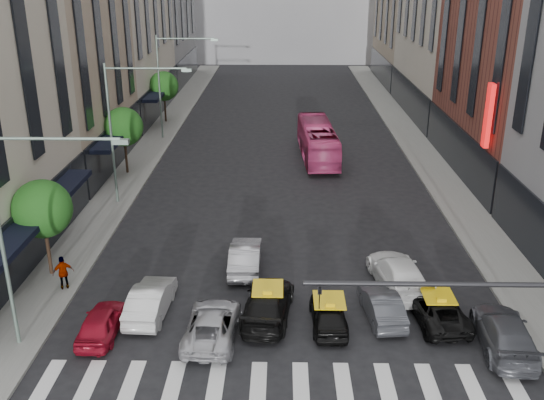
{
  "coord_description": "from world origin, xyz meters",
  "views": [
    {
      "loc": [
        -0.16,
        -17.03,
        14.7
      ],
      "look_at": [
        -0.64,
        10.5,
        4.0
      ],
      "focal_mm": 40.0,
      "sensor_mm": 36.0,
      "label": 1
    }
  ],
  "objects_px": {
    "streetlamp_mid": "(125,116)",
    "pedestrian_far": "(63,273)",
    "bus": "(318,141)",
    "taxi_center": "(329,313)",
    "taxi_left": "(268,303)",
    "car_white_front": "(151,300)",
    "car_red": "(101,322)",
    "streetlamp_far": "(169,73)",
    "streetlamp_near": "(21,214)"
  },
  "relations": [
    {
      "from": "streetlamp_mid",
      "to": "taxi_left",
      "type": "distance_m",
      "value": 17.32
    },
    {
      "from": "car_red",
      "to": "taxi_center",
      "type": "distance_m",
      "value": 9.7
    },
    {
      "from": "streetlamp_mid",
      "to": "bus",
      "type": "height_order",
      "value": "streetlamp_mid"
    },
    {
      "from": "taxi_left",
      "to": "taxi_center",
      "type": "height_order",
      "value": "taxi_left"
    },
    {
      "from": "bus",
      "to": "pedestrian_far",
      "type": "height_order",
      "value": "bus"
    },
    {
      "from": "streetlamp_near",
      "to": "taxi_center",
      "type": "distance_m",
      "value": 13.16
    },
    {
      "from": "taxi_left",
      "to": "taxi_center",
      "type": "distance_m",
      "value": 2.75
    },
    {
      "from": "taxi_left",
      "to": "streetlamp_far",
      "type": "bearing_deg",
      "value": -66.05
    },
    {
      "from": "taxi_center",
      "to": "pedestrian_far",
      "type": "distance_m",
      "value": 12.8
    },
    {
      "from": "streetlamp_mid",
      "to": "taxi_center",
      "type": "xyz_separation_m",
      "value": [
        11.94,
        -14.36,
        -5.27
      ]
    },
    {
      "from": "car_red",
      "to": "bus",
      "type": "height_order",
      "value": "bus"
    },
    {
      "from": "streetlamp_near",
      "to": "pedestrian_far",
      "type": "distance_m",
      "value": 6.66
    },
    {
      "from": "streetlamp_near",
      "to": "bus",
      "type": "bearing_deg",
      "value": 64.17
    },
    {
      "from": "taxi_center",
      "to": "streetlamp_mid",
      "type": "bearing_deg",
      "value": -51.85
    },
    {
      "from": "streetlamp_mid",
      "to": "car_white_front",
      "type": "bearing_deg",
      "value": -73.34
    },
    {
      "from": "streetlamp_near",
      "to": "bus",
      "type": "height_order",
      "value": "streetlamp_near"
    },
    {
      "from": "streetlamp_near",
      "to": "car_red",
      "type": "height_order",
      "value": "streetlamp_near"
    },
    {
      "from": "streetlamp_near",
      "to": "car_white_front",
      "type": "height_order",
      "value": "streetlamp_near"
    },
    {
      "from": "taxi_center",
      "to": "bus",
      "type": "height_order",
      "value": "bus"
    },
    {
      "from": "streetlamp_near",
      "to": "bus",
      "type": "relative_size",
      "value": 0.86
    },
    {
      "from": "streetlamp_mid",
      "to": "pedestrian_far",
      "type": "distance_m",
      "value": 12.54
    },
    {
      "from": "streetlamp_mid",
      "to": "taxi_center",
      "type": "bearing_deg",
      "value": -50.25
    },
    {
      "from": "car_white_front",
      "to": "pedestrian_far",
      "type": "relative_size",
      "value": 2.54
    },
    {
      "from": "bus",
      "to": "pedestrian_far",
      "type": "distance_m",
      "value": 25.57
    },
    {
      "from": "streetlamp_far",
      "to": "bus",
      "type": "distance_m",
      "value": 14.64
    },
    {
      "from": "car_red",
      "to": "car_white_front",
      "type": "height_order",
      "value": "car_white_front"
    },
    {
      "from": "car_white_front",
      "to": "taxi_left",
      "type": "distance_m",
      "value": 5.27
    },
    {
      "from": "car_red",
      "to": "car_white_front",
      "type": "relative_size",
      "value": 0.86
    },
    {
      "from": "streetlamp_mid",
      "to": "taxi_left",
      "type": "relative_size",
      "value": 1.81
    },
    {
      "from": "taxi_left",
      "to": "taxi_center",
      "type": "xyz_separation_m",
      "value": [
        2.65,
        -0.69,
        -0.08
      ]
    },
    {
      "from": "pedestrian_far",
      "to": "taxi_left",
      "type": "bearing_deg",
      "value": 142.03
    },
    {
      "from": "streetlamp_near",
      "to": "bus",
      "type": "xyz_separation_m",
      "value": [
        12.74,
        26.32,
        -4.45
      ]
    },
    {
      "from": "streetlamp_far",
      "to": "car_white_front",
      "type": "bearing_deg",
      "value": -82.22
    },
    {
      "from": "streetlamp_far",
      "to": "streetlamp_mid",
      "type": "bearing_deg",
      "value": -90.0
    },
    {
      "from": "streetlamp_far",
      "to": "car_red",
      "type": "height_order",
      "value": "streetlamp_far"
    },
    {
      "from": "streetlamp_mid",
      "to": "pedestrian_far",
      "type": "relative_size",
      "value": 5.31
    },
    {
      "from": "streetlamp_mid",
      "to": "streetlamp_near",
      "type": "bearing_deg",
      "value": -90.0
    },
    {
      "from": "streetlamp_mid",
      "to": "taxi_left",
      "type": "bearing_deg",
      "value": -55.8
    },
    {
      "from": "car_white_front",
      "to": "taxi_center",
      "type": "distance_m",
      "value": 7.97
    },
    {
      "from": "streetlamp_near",
      "to": "bus",
      "type": "distance_m",
      "value": 29.58
    },
    {
      "from": "streetlamp_far",
      "to": "taxi_center",
      "type": "height_order",
      "value": "streetlamp_far"
    },
    {
      "from": "car_white_front",
      "to": "taxi_left",
      "type": "xyz_separation_m",
      "value": [
        5.26,
        -0.21,
        0.01
      ]
    },
    {
      "from": "streetlamp_mid",
      "to": "pedestrian_far",
      "type": "height_order",
      "value": "streetlamp_mid"
    },
    {
      "from": "pedestrian_far",
      "to": "bus",
      "type": "bearing_deg",
      "value": -146.96
    },
    {
      "from": "car_red",
      "to": "streetlamp_mid",
      "type": "bearing_deg",
      "value": -81.01
    },
    {
      "from": "car_red",
      "to": "taxi_center",
      "type": "bearing_deg",
      "value": -174.53
    },
    {
      "from": "car_red",
      "to": "taxi_left",
      "type": "distance_m",
      "value": 7.17
    },
    {
      "from": "car_white_front",
      "to": "car_red",
      "type": "bearing_deg",
      "value": 48.19
    },
    {
      "from": "taxi_left",
      "to": "pedestrian_far",
      "type": "height_order",
      "value": "pedestrian_far"
    },
    {
      "from": "bus",
      "to": "car_white_front",
      "type": "bearing_deg",
      "value": 66.63
    }
  ]
}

